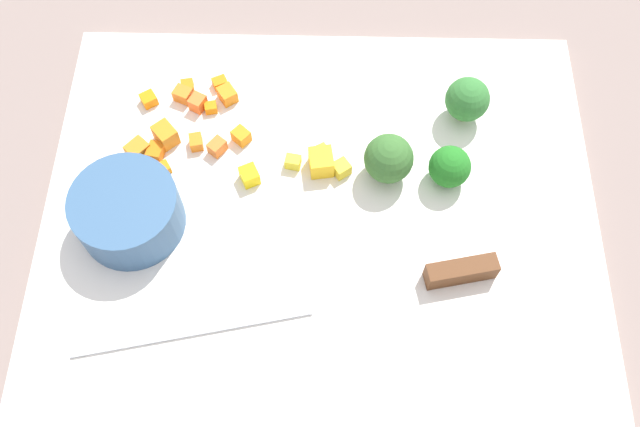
{
  "coord_description": "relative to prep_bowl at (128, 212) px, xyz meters",
  "views": [
    {
      "loc": [
        -0.01,
        0.26,
        0.54
      ],
      "look_at": [
        0.0,
        0.0,
        0.02
      ],
      "focal_mm": 38.56,
      "sensor_mm": 36.0,
      "label": 1
    }
  ],
  "objects": [
    {
      "name": "pepper_dice_0",
      "position": [
        -0.13,
        -0.06,
        -0.02
      ],
      "size": [
        0.01,
        0.01,
        0.01
      ],
      "primitive_type": "cube",
      "rotation": [
        0.0,
        0.0,
        2.97
      ],
      "color": "yellow",
      "rests_on": "cutting_board"
    },
    {
      "name": "carrot_dice_3",
      "position": [
        -0.04,
        -0.12,
        -0.01
      ],
      "size": [
        0.02,
        0.02,
        0.01
      ],
      "primitive_type": "cube",
      "rotation": [
        0.0,
        0.0,
        2.67
      ],
      "color": "orange",
      "rests_on": "cutting_board"
    },
    {
      "name": "pepper_dice_1",
      "position": [
        -0.18,
        -0.05,
        -0.02
      ],
      "size": [
        0.02,
        0.02,
        0.01
      ],
      "primitive_type": "cube",
      "rotation": [
        0.0,
        0.0,
        2.18
      ],
      "color": "yellow",
      "rests_on": "cutting_board"
    },
    {
      "name": "carrot_dice_6",
      "position": [
        -0.03,
        -0.13,
        -0.02
      ],
      "size": [
        0.02,
        0.02,
        0.01
      ],
      "primitive_type": "cube",
      "rotation": [
        0.0,
        0.0,
        2.74
      ],
      "color": "orange",
      "rests_on": "cutting_board"
    },
    {
      "name": "broccoli_floret_2",
      "position": [
        -0.22,
        -0.05,
        0.0
      ],
      "size": [
        0.04,
        0.04,
        0.05
      ],
      "color": "#85AD6D",
      "rests_on": "cutting_board"
    },
    {
      "name": "carrot_dice_1",
      "position": [
        -0.06,
        -0.15,
        -0.02
      ],
      "size": [
        0.02,
        0.01,
        0.01
      ],
      "primitive_type": "cube",
      "rotation": [
        0.0,
        0.0,
        0.44
      ],
      "color": "orange",
      "rests_on": "cutting_board"
    },
    {
      "name": "pepper_dice_3",
      "position": [
        -0.1,
        -0.04,
        -0.01
      ],
      "size": [
        0.02,
        0.02,
        0.01
      ],
      "primitive_type": "cube",
      "rotation": [
        0.0,
        0.0,
        0.45
      ],
      "color": "yellow",
      "rests_on": "cutting_board"
    },
    {
      "name": "cutting_board",
      "position": [
        -0.16,
        -0.01,
        -0.03
      ],
      "size": [
        0.47,
        0.4,
        0.01
      ],
      "primitive_type": "cube",
      "color": "white",
      "rests_on": "ground_plane"
    },
    {
      "name": "pepper_dice_2",
      "position": [
        -0.16,
        -0.06,
        -0.01
      ],
      "size": [
        0.02,
        0.02,
        0.02
      ],
      "primitive_type": "cube",
      "rotation": [
        0.0,
        0.0,
        1.72
      ],
      "color": "yellow",
      "rests_on": "cutting_board"
    },
    {
      "name": "carrot_dice_13",
      "position": [
        0.01,
        -0.07,
        -0.02
      ],
      "size": [
        0.02,
        0.02,
        0.01
      ],
      "primitive_type": "cube",
      "rotation": [
        0.0,
        0.0,
        0.85
      ],
      "color": "orange",
      "rests_on": "cutting_board"
    },
    {
      "name": "carrot_dice_7",
      "position": [
        -0.05,
        -0.08,
        -0.02
      ],
      "size": [
        0.01,
        0.02,
        0.01
      ],
      "primitive_type": "cube",
      "rotation": [
        0.0,
        0.0,
        0.21
      ],
      "color": "orange",
      "rests_on": "cutting_board"
    },
    {
      "name": "broccoli_floret_0",
      "position": [
        -0.29,
        -0.12,
        0.0
      ],
      "size": [
        0.04,
        0.04,
        0.05
      ],
      "color": "#8EB066",
      "rests_on": "cutting_board"
    },
    {
      "name": "carrot_dice_11",
      "position": [
        -0.07,
        -0.13,
        -0.02
      ],
      "size": [
        0.02,
        0.02,
        0.01
      ],
      "primitive_type": "cube",
      "rotation": [
        0.0,
        0.0,
        2.16
      ],
      "color": "orange",
      "rests_on": "cutting_board"
    },
    {
      "name": "carrot_dice_10",
      "position": [
        -0.06,
        -0.12,
        -0.02
      ],
      "size": [
        0.01,
        0.01,
        0.01
      ],
      "primitive_type": "cube",
      "rotation": [
        0.0,
        0.0,
        0.2
      ],
      "color": "orange",
      "rests_on": "cutting_board"
    },
    {
      "name": "prep_bowl",
      "position": [
        0.0,
        0.0,
        0.0
      ],
      "size": [
        0.09,
        0.09,
        0.04
      ],
      "primitive_type": "cylinder",
      "color": "#385D85",
      "rests_on": "cutting_board"
    },
    {
      "name": "carrot_dice_4",
      "position": [
        -0.02,
        -0.05,
        -0.02
      ],
      "size": [
        0.01,
        0.01,
        0.01
      ],
      "primitive_type": "cube",
      "rotation": [
        0.0,
        0.0,
        0.55
      ],
      "color": "orange",
      "rests_on": "cutting_board"
    },
    {
      "name": "carrot_dice_2",
      "position": [
        -0.01,
        -0.07,
        -0.02
      ],
      "size": [
        0.02,
        0.02,
        0.01
      ],
      "primitive_type": "cube",
      "rotation": [
        0.0,
        0.0,
        1.36
      ],
      "color": "orange",
      "rests_on": "cutting_board"
    },
    {
      "name": "carrot_dice_9",
      "position": [
        -0.09,
        -0.09,
        -0.02
      ],
      "size": [
        0.02,
        0.02,
        0.01
      ],
      "primitive_type": "cube",
      "rotation": [
        0.0,
        0.0,
        2.4
      ],
      "color": "orange",
      "rests_on": "cutting_board"
    },
    {
      "name": "carrot_dice_0",
      "position": [
        -0.02,
        -0.08,
        -0.01
      ],
      "size": [
        0.03,
        0.03,
        0.02
      ],
      "primitive_type": "cube",
      "rotation": [
        0.0,
        0.0,
        2.29
      ],
      "color": "orange",
      "rests_on": "cutting_board"
    },
    {
      "name": "pepper_dice_4",
      "position": [
        -0.15,
        -0.07,
        -0.02
      ],
      "size": [
        0.02,
        0.02,
        0.01
      ],
      "primitive_type": "cube",
      "rotation": [
        0.0,
        0.0,
        0.51
      ],
      "color": "yellow",
      "rests_on": "cutting_board"
    },
    {
      "name": "ground_plane",
      "position": [
        -0.16,
        -0.01,
        -0.03
      ],
      "size": [
        4.0,
        4.0,
        0.0
      ],
      "primitive_type": "plane",
      "color": "gray"
    },
    {
      "name": "broccoli_floret_1",
      "position": [
        -0.27,
        -0.05,
        -0.0
      ],
      "size": [
        0.04,
        0.04,
        0.04
      ],
      "color": "#98B85D",
      "rests_on": "cutting_board"
    },
    {
      "name": "carrot_dice_5",
      "position": [
        0.0,
        -0.12,
        -0.02
      ],
      "size": [
        0.02,
        0.02,
        0.01
      ],
      "primitive_type": "cube",
      "rotation": [
        0.0,
        0.0,
        2.14
      ],
      "color": "orange",
      "rests_on": "cutting_board"
    },
    {
      "name": "carrot_dice_8",
      "position": [
        -0.03,
        -0.14,
        -0.02
      ],
      "size": [
        0.01,
        0.01,
        0.01
      ],
      "primitive_type": "cube",
      "rotation": [
        0.0,
        0.0,
        1.76
      ],
      "color": "orange",
      "rests_on": "cutting_board"
    },
    {
      "name": "carrot_dice_12",
      "position": [
        -0.07,
        -0.07,
        -0.02
      ],
      "size": [
        0.02,
        0.02,
        0.01
      ],
      "primitive_type": "cube",
      "rotation": [
        0.0,
        0.0,
        0.9
      ],
      "color": "orange",
      "rests_on": "cutting_board"
    },
    {
      "name": "chef_knife",
      "position": [
        -0.19,
        0.06,
        -0.01
      ],
      "size": [
        0.34,
        0.09,
        0.02
      ],
      "rotation": [
        0.0,
        0.0,
        0.21
      ],
      "color": "silver",
      "rests_on": "cutting_board"
    }
  ]
}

